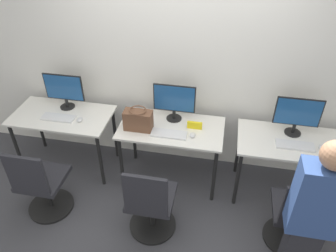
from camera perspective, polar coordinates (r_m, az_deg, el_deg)
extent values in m
plane|color=#3D3D42|center=(3.82, -0.36, -12.05)|extent=(20.00, 20.00, 0.00)
cube|color=silver|center=(3.58, 1.94, 12.27)|extent=(12.00, 0.05, 2.80)
cube|color=silver|center=(3.94, -18.01, 1.75)|extent=(1.13, 0.62, 0.02)
cylinder|color=black|center=(4.24, -24.77, -3.70)|extent=(0.04, 0.04, 0.73)
cylinder|color=black|center=(3.78, -11.68, -5.93)|extent=(0.04, 0.04, 0.73)
cylinder|color=black|center=(4.57, -21.50, 0.31)|extent=(0.04, 0.04, 0.73)
cylinder|color=black|center=(4.14, -9.19, -1.26)|extent=(0.04, 0.04, 0.73)
cylinder|color=black|center=(4.05, -17.07, 3.25)|extent=(0.17, 0.17, 0.01)
cylinder|color=black|center=(4.02, -17.22, 3.95)|extent=(0.04, 0.04, 0.10)
cube|color=black|center=(3.92, -17.70, 6.45)|extent=(0.46, 0.01, 0.32)
cube|color=navy|center=(3.92, -17.75, 6.38)|extent=(0.44, 0.01, 0.29)
cube|color=silver|center=(3.87, -18.57, 1.38)|extent=(0.38, 0.14, 0.02)
ellipsoid|color=silver|center=(3.76, -15.09, 1.07)|extent=(0.06, 0.09, 0.03)
cylinder|color=black|center=(3.92, -19.60, -12.96)|extent=(0.48, 0.48, 0.03)
cylinder|color=black|center=(3.77, -20.23, -10.88)|extent=(0.04, 0.04, 0.39)
cube|color=#232328|center=(3.63, -20.94, -8.51)|extent=(0.44, 0.44, 0.05)
cube|color=#232328|center=(3.35, -23.45, -7.82)|extent=(0.40, 0.04, 0.44)
cube|color=silver|center=(3.55, 0.57, -0.39)|extent=(1.13, 0.62, 0.02)
cylinder|color=black|center=(3.70, -8.12, -6.48)|extent=(0.04, 0.04, 0.73)
cylinder|color=black|center=(3.56, 8.04, -8.64)|extent=(0.04, 0.04, 0.73)
cylinder|color=black|center=(4.08, -5.93, -1.68)|extent=(0.04, 0.04, 0.73)
cylinder|color=black|center=(3.94, 8.63, -3.43)|extent=(0.04, 0.04, 0.73)
cylinder|color=black|center=(3.67, 1.05, 1.36)|extent=(0.17, 0.17, 0.01)
cylinder|color=black|center=(3.64, 1.06, 2.12)|extent=(0.04, 0.04, 0.10)
cube|color=black|center=(3.53, 1.11, 4.84)|extent=(0.46, 0.01, 0.32)
cube|color=navy|center=(3.52, 1.09, 4.77)|extent=(0.44, 0.01, 0.29)
cube|color=silver|center=(3.43, 0.16, -1.39)|extent=(0.38, 0.14, 0.02)
ellipsoid|color=silver|center=(3.41, 4.31, -1.57)|extent=(0.06, 0.09, 0.03)
cylinder|color=black|center=(3.56, -2.68, -16.77)|extent=(0.48, 0.48, 0.03)
cylinder|color=black|center=(3.39, -2.78, -14.66)|extent=(0.04, 0.04, 0.39)
cube|color=#232328|center=(3.23, -2.89, -12.22)|extent=(0.44, 0.44, 0.05)
cube|color=#232328|center=(2.91, -3.98, -11.92)|extent=(0.40, 0.04, 0.44)
cube|color=silver|center=(3.59, 21.04, -2.69)|extent=(1.13, 0.62, 0.02)
cylinder|color=black|center=(3.57, 12.00, -9.07)|extent=(0.04, 0.04, 0.73)
cylinder|color=black|center=(3.95, 12.17, -3.82)|extent=(0.04, 0.04, 0.73)
cylinder|color=black|center=(4.15, 26.51, -5.26)|extent=(0.04, 0.04, 0.73)
cylinder|color=black|center=(3.70, 20.86, -1.07)|extent=(0.17, 0.17, 0.01)
cylinder|color=black|center=(3.66, 21.05, -0.34)|extent=(0.04, 0.04, 0.10)
cube|color=black|center=(3.56, 21.72, 2.28)|extent=(0.46, 0.01, 0.32)
cube|color=navy|center=(3.55, 21.74, 2.21)|extent=(0.44, 0.01, 0.29)
cube|color=silver|center=(3.52, 21.25, -3.18)|extent=(0.38, 0.14, 0.02)
ellipsoid|color=silver|center=(3.58, 25.20, -3.45)|extent=(0.06, 0.09, 0.03)
cylinder|color=black|center=(3.66, 20.00, -17.72)|extent=(0.48, 0.48, 0.03)
cylinder|color=black|center=(3.51, 20.71, -15.68)|extent=(0.04, 0.04, 0.39)
cube|color=#232328|center=(3.35, 21.51, -13.34)|extent=(0.44, 0.44, 0.05)
cube|color=#232328|center=(3.04, 22.98, -13.15)|extent=(0.40, 0.04, 0.44)
cube|color=navy|center=(2.64, 24.72, -11.53)|extent=(0.36, 0.20, 0.63)
sphere|color=#9E7051|center=(2.37, 27.22, -4.60)|extent=(0.20, 0.20, 0.20)
cube|color=brown|center=(3.47, -5.22, 0.98)|extent=(0.30, 0.14, 0.22)
torus|color=brown|center=(3.40, -5.33, 2.78)|extent=(0.18, 0.18, 0.01)
cube|color=yellow|center=(3.51, 4.66, 0.13)|extent=(0.16, 0.03, 0.08)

